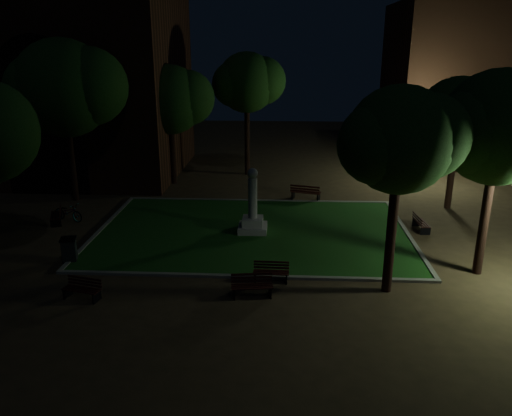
{
  "coord_description": "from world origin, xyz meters",
  "views": [
    {
      "loc": [
        1.4,
        -21.13,
        8.89
      ],
      "look_at": [
        0.22,
        1.0,
        1.61
      ],
      "focal_mm": 35.0,
      "sensor_mm": 36.0,
      "label": 1
    }
  ],
  "objects_px": {
    "bench_far_side": "(306,193)",
    "bicycle": "(68,212)",
    "bench_right_side": "(420,223)",
    "bench_near_right": "(271,272)",
    "bench_west_near": "(82,289)",
    "monument": "(253,214)",
    "bench_near_left": "(252,286)",
    "bench_left_side": "(57,216)",
    "trash_bin": "(69,250)"
  },
  "relations": [
    {
      "from": "bicycle",
      "to": "bench_right_side",
      "type": "bearing_deg",
      "value": -70.47
    },
    {
      "from": "monument",
      "to": "bicycle",
      "type": "distance_m",
      "value": 9.91
    },
    {
      "from": "bench_near_right",
      "to": "bench_west_near",
      "type": "xyz_separation_m",
      "value": [
        -6.86,
        -1.82,
        0.0
      ]
    },
    {
      "from": "bench_near_right",
      "to": "bench_right_side",
      "type": "bearing_deg",
      "value": 41.0
    },
    {
      "from": "bench_left_side",
      "to": "bench_far_side",
      "type": "relative_size",
      "value": 0.86
    },
    {
      "from": "bench_right_side",
      "to": "bicycle",
      "type": "xyz_separation_m",
      "value": [
        -18.2,
        0.47,
        0.1
      ]
    },
    {
      "from": "bench_near_left",
      "to": "bicycle",
      "type": "xyz_separation_m",
      "value": [
        -10.19,
        7.79,
        0.08
      ]
    },
    {
      "from": "monument",
      "to": "bench_far_side",
      "type": "relative_size",
      "value": 1.71
    },
    {
      "from": "bench_near_left",
      "to": "bench_west_near",
      "type": "bearing_deg",
      "value": 177.48
    },
    {
      "from": "bench_left_side",
      "to": "trash_bin",
      "type": "distance_m",
      "value": 5.49
    },
    {
      "from": "trash_bin",
      "to": "bicycle",
      "type": "xyz_separation_m",
      "value": [
        -2.21,
        5.14,
        -0.07
      ]
    },
    {
      "from": "monument",
      "to": "bench_west_near",
      "type": "bearing_deg",
      "value": -129.3
    },
    {
      "from": "bench_left_side",
      "to": "bench_right_side",
      "type": "relative_size",
      "value": 1.1
    },
    {
      "from": "bench_west_near",
      "to": "bench_left_side",
      "type": "distance_m",
      "value": 9.14
    },
    {
      "from": "bench_right_side",
      "to": "bench_far_side",
      "type": "relative_size",
      "value": 0.78
    },
    {
      "from": "bench_right_side",
      "to": "bench_far_side",
      "type": "distance_m",
      "value": 7.32
    },
    {
      "from": "bench_west_near",
      "to": "bench_right_side",
      "type": "height_order",
      "value": "bench_right_side"
    },
    {
      "from": "bench_west_near",
      "to": "bicycle",
      "type": "relative_size",
      "value": 0.83
    },
    {
      "from": "bench_far_side",
      "to": "trash_bin",
      "type": "bearing_deg",
      "value": 57.84
    },
    {
      "from": "monument",
      "to": "bench_left_side",
      "type": "relative_size",
      "value": 1.99
    },
    {
      "from": "bench_far_side",
      "to": "bench_left_side",
      "type": "bearing_deg",
      "value": 35.25
    },
    {
      "from": "bench_west_near",
      "to": "bicycle",
      "type": "height_order",
      "value": "bicycle"
    },
    {
      "from": "bench_near_left",
      "to": "bench_far_side",
      "type": "distance_m",
      "value": 12.36
    },
    {
      "from": "monument",
      "to": "bicycle",
      "type": "relative_size",
      "value": 1.77
    },
    {
      "from": "bench_right_side",
      "to": "bench_far_side",
      "type": "xyz_separation_m",
      "value": [
        -5.54,
        4.79,
        0.09
      ]
    },
    {
      "from": "bench_near_left",
      "to": "bench_right_side",
      "type": "xyz_separation_m",
      "value": [
        8.0,
        7.32,
        -0.02
      ]
    },
    {
      "from": "bench_west_near",
      "to": "monument",
      "type": "bearing_deg",
      "value": 64.6
    },
    {
      "from": "bench_west_near",
      "to": "bench_right_side",
      "type": "distance_m",
      "value": 16.21
    },
    {
      "from": "bench_near_right",
      "to": "trash_bin",
      "type": "xyz_separation_m",
      "value": [
        -8.66,
        1.36,
        0.18
      ]
    },
    {
      "from": "bench_west_near",
      "to": "bench_right_side",
      "type": "relative_size",
      "value": 1.02
    },
    {
      "from": "bench_near_right",
      "to": "bench_left_side",
      "type": "height_order",
      "value": "bench_left_side"
    },
    {
      "from": "bench_west_near",
      "to": "trash_bin",
      "type": "height_order",
      "value": "trash_bin"
    },
    {
      "from": "bench_far_side",
      "to": "bicycle",
      "type": "distance_m",
      "value": 13.37
    },
    {
      "from": "trash_bin",
      "to": "bench_left_side",
      "type": "bearing_deg",
      "value": 119.12
    },
    {
      "from": "bench_west_near",
      "to": "bench_right_side",
      "type": "xyz_separation_m",
      "value": [
        14.19,
        7.84,
        0.0
      ]
    },
    {
      "from": "monument",
      "to": "bench_west_near",
      "type": "relative_size",
      "value": 2.14
    },
    {
      "from": "bench_left_side",
      "to": "bicycle",
      "type": "relative_size",
      "value": 0.89
    },
    {
      "from": "bench_near_left",
      "to": "bench_far_side",
      "type": "relative_size",
      "value": 0.85
    },
    {
      "from": "bench_near_left",
      "to": "trash_bin",
      "type": "distance_m",
      "value": 8.42
    },
    {
      "from": "bench_right_side",
      "to": "trash_bin",
      "type": "distance_m",
      "value": 16.66
    },
    {
      "from": "bench_right_side",
      "to": "bench_left_side",
      "type": "bearing_deg",
      "value": 85.43
    },
    {
      "from": "monument",
      "to": "bench_left_side",
      "type": "height_order",
      "value": "monument"
    },
    {
      "from": "bench_near_left",
      "to": "bicycle",
      "type": "height_order",
      "value": "bicycle"
    },
    {
      "from": "bench_west_near",
      "to": "bench_left_side",
      "type": "height_order",
      "value": "bench_left_side"
    },
    {
      "from": "bench_near_left",
      "to": "bench_far_side",
      "type": "height_order",
      "value": "bench_far_side"
    },
    {
      "from": "trash_bin",
      "to": "bench_near_right",
      "type": "bearing_deg",
      "value": -8.91
    },
    {
      "from": "bench_right_side",
      "to": "bicycle",
      "type": "height_order",
      "value": "bicycle"
    },
    {
      "from": "bench_near_left",
      "to": "bicycle",
      "type": "bearing_deg",
      "value": 135.26
    },
    {
      "from": "bench_west_near",
      "to": "trash_bin",
      "type": "bearing_deg",
      "value": 133.46
    },
    {
      "from": "bench_left_side",
      "to": "monument",
      "type": "bearing_deg",
      "value": 63.22
    }
  ]
}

